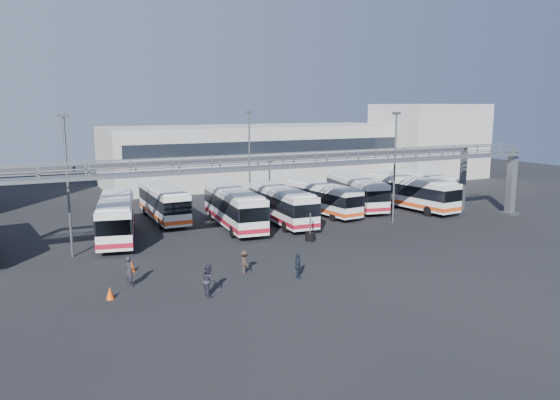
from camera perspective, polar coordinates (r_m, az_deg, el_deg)
name	(u,v)px	position (r m, az deg, el deg)	size (l,w,h in m)	color
ground	(320,257)	(39.69, 4.19, -5.96)	(140.00, 140.00, 0.00)	black
gantry	(283,172)	(43.66, 0.35, 2.89)	(51.40, 5.15, 7.10)	gray
warehouse	(257,154)	(77.82, -2.45, 4.83)	(42.00, 14.00, 8.00)	#9E9E99
building_right	(428,141)	(86.84, 15.19, 6.01)	(14.00, 12.00, 11.00)	#B2B2AD
light_pole_left	(67,178)	(41.27, -21.33, 2.12)	(0.70, 0.35, 10.21)	#4C4F54
light_pole_mid	(395,162)	(51.05, 11.90, 3.94)	(0.70, 0.35, 10.21)	#4C4F54
light_pole_back	(249,153)	(59.87, -3.21, 4.98)	(0.70, 0.35, 10.21)	#4C4F54
bus_2	(116,217)	(46.11, -16.73, -1.68)	(4.93, 11.67, 3.45)	silver
bus_3	(164,202)	(52.66, -12.07, -0.19)	(2.76, 10.85, 3.28)	silver
bus_4	(234,206)	(48.67, -4.83, -0.68)	(3.73, 11.67, 3.49)	silver
bus_5	(282,204)	(50.33, 0.17, -0.39)	(3.26, 11.14, 3.34)	silver
bus_6	(322,197)	(54.75, 4.38, 0.28)	(3.41, 10.42, 3.11)	silver
bus_7	(356,191)	(58.29, 7.96, 0.92)	(4.54, 11.26, 3.34)	silver
bus_8	(410,192)	(58.75, 13.47, 0.86)	(3.78, 11.50, 3.43)	silver
bus_9	(421,185)	(65.20, 14.48, 1.53)	(3.08, 10.34, 3.10)	silver
pedestrian_a	(129,272)	(34.22, -15.46, -7.21)	(0.70, 0.46, 1.92)	black
pedestrian_b	(209,280)	(31.81, -7.47, -8.32)	(0.90, 0.70, 1.84)	#282432
pedestrian_c	(245,262)	(35.65, -3.72, -6.48)	(1.01, 0.58, 1.56)	#312420
pedestrian_d	(298,266)	(34.62, 1.87, -6.91)	(0.95, 0.40, 1.62)	#19212D
cone_left	(110,293)	(32.62, -17.35, -9.26)	(0.46, 0.46, 0.73)	#DE440C
cone_right	(131,266)	(37.37, -15.26, -6.70)	(0.47, 0.47, 0.74)	#DE440C
tire_stack	(310,236)	(44.20, 3.17, -3.78)	(0.80, 0.80, 2.30)	black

